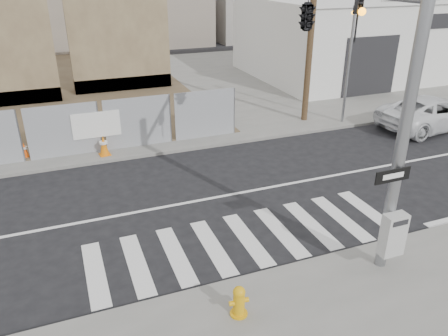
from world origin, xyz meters
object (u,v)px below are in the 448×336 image
object	(u,v)px
suv	(433,112)
auto_shop	(348,37)
fire_hydrant	(239,301)
traffic_cone_c	(25,150)
signal_pole	(335,50)
traffic_cone_d	(104,146)

from	to	relation	value
suv	auto_shop	bearing A→B (deg)	-18.20
fire_hydrant	auto_shop	bearing A→B (deg)	57.96
suv	traffic_cone_c	world-z (taller)	suv
signal_pole	fire_hydrant	bearing A→B (deg)	-141.55
auto_shop	fire_hydrant	xyz separation A→B (m)	(-15.37, -18.08, -2.07)
signal_pole	suv	size ratio (longest dim) A/B	1.34
suv	traffic_cone_c	xyz separation A→B (m)	(-17.11, 2.68, -0.31)
signal_pole	traffic_cone_c	world-z (taller)	signal_pole
signal_pole	traffic_cone_d	distance (m)	9.51
traffic_cone_d	traffic_cone_c	bearing A→B (deg)	163.98
auto_shop	traffic_cone_d	bearing A→B (deg)	-153.45
fire_hydrant	suv	bearing A→B (deg)	39.66
fire_hydrant	suv	distance (m)	14.98
fire_hydrant	traffic_cone_d	bearing A→B (deg)	107.06
auto_shop	traffic_cone_d	world-z (taller)	auto_shop
fire_hydrant	traffic_cone_c	bearing A→B (deg)	120.69
signal_pole	fire_hydrant	xyz separation A→B (m)	(-3.86, -3.07, -4.31)
auto_shop	fire_hydrant	size ratio (longest dim) A/B	17.07
fire_hydrant	traffic_cone_d	world-z (taller)	traffic_cone_d
auto_shop	traffic_cone_d	xyz separation A→B (m)	(-16.85, -8.42, -2.03)
fire_hydrant	suv	xyz separation A→B (m)	(12.80, 7.79, 0.26)
signal_pole	suv	bearing A→B (deg)	27.87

